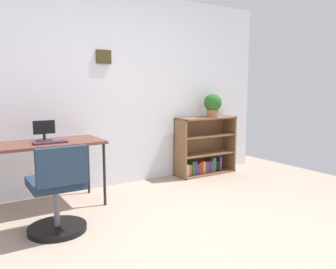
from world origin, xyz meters
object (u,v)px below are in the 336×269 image
(office_chair, at_px, (58,196))
(bookshelf_low, at_px, (203,149))
(desk, at_px, (45,147))
(keyboard, at_px, (50,143))
(monitor, at_px, (44,131))
(potted_plant_on_shelf, at_px, (213,104))

(office_chair, relative_size, bookshelf_low, 0.86)
(desk, relative_size, keyboard, 3.48)
(desk, height_order, monitor, monitor)
(keyboard, bearing_deg, potted_plant_on_shelf, 7.64)
(desk, bearing_deg, office_chair, -96.14)
(bookshelf_low, relative_size, potted_plant_on_shelf, 2.75)
(desk, height_order, potted_plant_on_shelf, potted_plant_on_shelf)
(desk, xyz_separation_m, office_chair, (-0.08, -0.74, -0.32))
(keyboard, bearing_deg, bookshelf_low, 9.40)
(keyboard, relative_size, bookshelf_low, 0.36)
(monitor, distance_m, bookshelf_low, 2.37)
(desk, xyz_separation_m, keyboard, (0.02, -0.12, 0.06))
(office_chair, bearing_deg, monitor, 83.57)
(monitor, bearing_deg, keyboard, -87.70)
(keyboard, xyz_separation_m, bookshelf_low, (2.32, 0.38, -0.35))
(office_chair, bearing_deg, keyboard, 80.67)
(desk, bearing_deg, potted_plant_on_shelf, 4.73)
(office_chair, distance_m, potted_plant_on_shelf, 2.79)
(desk, height_order, keyboard, keyboard)
(desk, distance_m, office_chair, 0.81)
(monitor, distance_m, potted_plant_on_shelf, 2.46)
(bookshelf_low, distance_m, potted_plant_on_shelf, 0.68)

